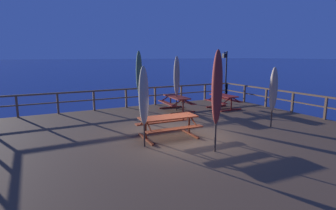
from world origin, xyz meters
TOP-DOWN VIEW (x-y plane):
  - ground_plane at (0.00, 0.00)m, footprint 600.00×600.00m
  - wooden_deck at (0.00, 0.00)m, footprint 14.80×12.61m
  - railing_waterside_far at (0.00, 6.16)m, footprint 14.60×0.10m
  - railing_side_right at (7.25, -0.00)m, footprint 0.10×12.41m
  - picnic_table_back_left at (4.73, 3.33)m, footprint 1.42×1.65m
  - picnic_table_back_right at (-0.45, 0.06)m, footprint 2.16×1.49m
  - picnic_table_front_right at (2.15, 4.10)m, footprint 1.52×2.01m
  - patio_umbrella_tall_front at (0.23, 4.63)m, footprint 0.32×0.32m
  - patio_umbrella_tall_back_left at (0.16, -1.93)m, footprint 0.32×0.32m
  - patio_umbrella_short_front at (2.15, 4.11)m, footprint 0.32×0.32m
  - patio_umbrella_short_back at (3.97, -0.68)m, footprint 0.32×0.32m
  - patio_umbrella_tall_mid_right at (-1.62, -0.52)m, footprint 0.32×0.32m
  - lamp_post_hooked at (6.54, 5.50)m, footprint 0.60×0.45m

SIDE VIEW (x-z plane):
  - ground_plane at x=0.00m, z-range 0.00..0.00m
  - wooden_deck at x=0.00m, z-range 0.00..0.81m
  - picnic_table_back_left at x=4.73m, z-range 0.97..1.75m
  - picnic_table_front_right at x=2.15m, z-range 0.98..1.76m
  - picnic_table_back_right at x=-0.45m, z-range 0.99..1.76m
  - railing_side_right at x=7.25m, z-range 1.01..2.10m
  - railing_waterside_far at x=0.00m, z-range 1.01..2.10m
  - patio_umbrella_short_back at x=3.97m, z-range 1.14..3.63m
  - patio_umbrella_tall_mid_right at x=-1.62m, z-range 1.17..3.78m
  - patio_umbrella_short_front at x=2.15m, z-range 1.21..4.12m
  - patio_umbrella_tall_back_left at x=0.16m, z-range 1.23..4.34m
  - patio_umbrella_tall_front at x=0.23m, z-range 1.24..4.42m
  - lamp_post_hooked at x=6.54m, z-range 1.32..4.52m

